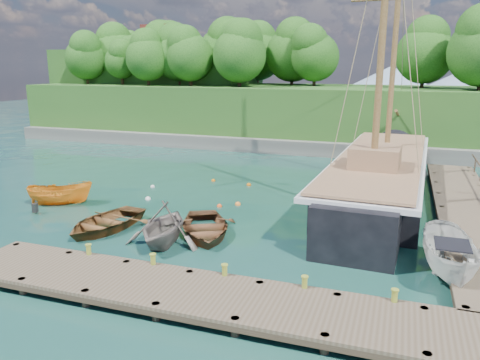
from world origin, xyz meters
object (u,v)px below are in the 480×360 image
object	(u,v)px
rowboat_1	(164,244)
motorboat_orange	(61,204)
cabin_boat_white	(449,278)
rowboat_2	(205,235)
schooner	(379,181)
rowboat_0	(106,229)

from	to	relation	value
rowboat_1	motorboat_orange	world-z (taller)	rowboat_1
cabin_boat_white	motorboat_orange	bearing A→B (deg)	166.07
rowboat_2	motorboat_orange	distance (m)	10.46
rowboat_1	motorboat_orange	xyz separation A→B (m)	(-8.96, 3.70, 0.00)
rowboat_1	schooner	distance (m)	14.50
rowboat_0	cabin_boat_white	world-z (taller)	cabin_boat_white
rowboat_0	rowboat_2	world-z (taller)	same
rowboat_1	motorboat_orange	distance (m)	9.70
rowboat_0	motorboat_orange	distance (m)	5.89
motorboat_orange	schooner	size ratio (longest dim) A/B	0.13
rowboat_1	rowboat_2	world-z (taller)	rowboat_1
cabin_boat_white	rowboat_0	bearing A→B (deg)	173.34
cabin_boat_white	rowboat_2	bearing A→B (deg)	168.01
schooner	motorboat_orange	bearing A→B (deg)	-154.51
motorboat_orange	schooner	xyz separation A→B (m)	(18.03, 7.55, 1.17)
schooner	rowboat_0	bearing A→B (deg)	-138.31
rowboat_2	cabin_boat_white	world-z (taller)	cabin_boat_white
rowboat_1	cabin_boat_white	bearing A→B (deg)	-5.34
rowboat_2	cabin_boat_white	distance (m)	11.13
rowboat_0	motorboat_orange	bearing A→B (deg)	158.60
rowboat_2	motorboat_orange	world-z (taller)	motorboat_orange
rowboat_2	rowboat_0	bearing A→B (deg)	163.14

